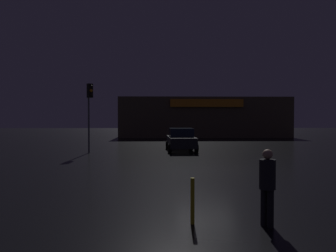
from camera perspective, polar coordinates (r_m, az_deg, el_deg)
ground_plane at (r=15.25m, az=6.34°, el=-7.27°), size 120.00×120.00×0.00m
store_building at (r=42.85m, az=5.68°, el=1.48°), size 20.01×9.54×4.70m
traffic_signal_cross_left at (r=22.36m, az=-13.11°, el=4.25°), size 0.42×0.42×4.50m
car_near at (r=23.24m, az=2.23°, el=-2.31°), size 2.06×4.15×1.58m
pedestrian at (r=7.48m, az=16.46°, el=-9.04°), size 0.48×0.48×1.64m
bollard_kerb_a at (r=7.45m, az=4.17°, el=-12.56°), size 0.09×0.09×1.00m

